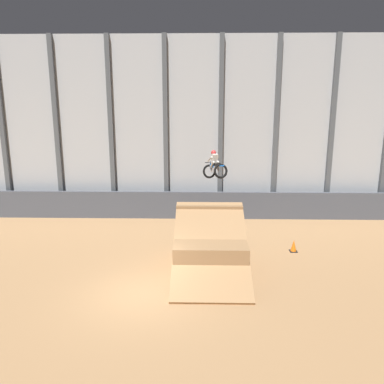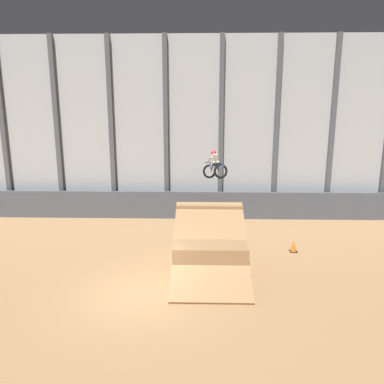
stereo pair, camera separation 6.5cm
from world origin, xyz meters
TOP-DOWN VIEW (x-y plane):
  - ground_plane at (0.00, 0.00)m, footprint 60.00×60.00m
  - arena_back_wall at (0.00, 10.67)m, footprint 32.00×0.40m
  - lower_barrier at (0.00, 9.84)m, footprint 31.36×0.20m
  - dirt_ramp at (2.58, 2.65)m, footprint 3.06×4.99m
  - rider_bike_solo at (2.87, 6.00)m, footprint 1.29×1.77m
  - traffic_cone_near_ramp at (6.67, 4.41)m, footprint 0.36×0.36m

SIDE VIEW (x-z plane):
  - ground_plane at x=0.00m, z-range 0.00..0.00m
  - traffic_cone_near_ramp at x=6.67m, z-range -0.01..0.57m
  - lower_barrier at x=0.00m, z-range 0.00..1.70m
  - dirt_ramp at x=2.58m, z-range -0.42..2.17m
  - rider_bike_solo at x=2.87m, z-range 3.11..4.66m
  - arena_back_wall at x=0.00m, z-range 0.00..11.04m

